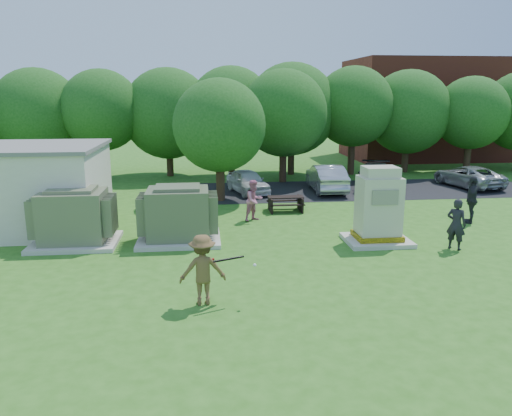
{
  "coord_description": "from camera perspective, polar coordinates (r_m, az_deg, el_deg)",
  "views": [
    {
      "loc": [
        -1.88,
        -13.37,
        5.35
      ],
      "look_at": [
        0.0,
        4.0,
        1.3
      ],
      "focal_mm": 35.0,
      "sensor_mm": 36.0,
      "label": 1
    }
  ],
  "objects": [
    {
      "name": "brick_building",
      "position": [
        45.02,
        20.4,
        10.53
      ],
      "size": [
        15.0,
        8.0,
        8.0
      ],
      "primitive_type": "cube",
      "color": "maroon",
      "rests_on": "ground"
    },
    {
      "name": "ground",
      "position": [
        14.53,
        1.71,
        -8.57
      ],
      "size": [
        120.0,
        120.0,
        0.0
      ],
      "primitive_type": "plane",
      "color": "#2D6619",
      "rests_on": "ground"
    },
    {
      "name": "generator_cabinet",
      "position": [
        18.52,
        13.81,
        -0.21
      ],
      "size": [
        2.29,
        1.88,
        2.79
      ],
      "color": "beige",
      "rests_on": "ground"
    },
    {
      "name": "transformer_right",
      "position": [
        18.43,
        -8.86,
        -0.86
      ],
      "size": [
        3.0,
        2.4,
        2.07
      ],
      "color": "beige",
      "rests_on": "ground"
    },
    {
      "name": "person_walking_right",
      "position": [
        22.65,
        23.43,
        0.88
      ],
      "size": [
        1.02,
        1.25,
        1.99
      ],
      "primitive_type": "imported",
      "rotation": [
        0.0,
        0.0,
        4.17
      ],
      "color": "#25262B",
      "rests_on": "ground"
    },
    {
      "name": "batting_equipment",
      "position": [
        12.77,
        -3.08,
        -5.99
      ],
      "size": [
        1.29,
        0.39,
        0.24
      ],
      "color": "black",
      "rests_on": "ground"
    },
    {
      "name": "person_at_picnic",
      "position": [
        21.19,
        -0.22,
        0.87
      ],
      "size": [
        1.08,
        1.03,
        1.76
      ],
      "primitive_type": "imported",
      "rotation": [
        0.0,
        0.0,
        0.59
      ],
      "color": "#CD6C8E",
      "rests_on": "ground"
    },
    {
      "name": "parking_strip",
      "position": [
        28.8,
        11.91,
        2.07
      ],
      "size": [
        20.0,
        6.0,
        0.01
      ],
      "primitive_type": "cube",
      "color": "#232326",
      "rests_on": "ground"
    },
    {
      "name": "person_by_generator",
      "position": [
        18.62,
        21.91,
        -1.74
      ],
      "size": [
        0.77,
        0.77,
        1.8
      ],
      "primitive_type": "imported",
      "rotation": [
        0.0,
        0.0,
        2.36
      ],
      "color": "black",
      "rests_on": "ground"
    },
    {
      "name": "car_silver_a",
      "position": [
        27.93,
        8.04,
        3.42
      ],
      "size": [
        1.71,
        4.55,
        1.48
      ],
      "primitive_type": "imported",
      "rotation": [
        0.0,
        0.0,
        3.11
      ],
      "color": "#A6A6AB",
      "rests_on": "ground"
    },
    {
      "name": "batter",
      "position": [
        12.93,
        -6.12,
        -7.04
      ],
      "size": [
        1.25,
        0.78,
        1.86
      ],
      "primitive_type": "imported",
      "rotation": [
        0.0,
        0.0,
        3.22
      ],
      "color": "brown",
      "rests_on": "ground"
    },
    {
      "name": "car_white",
      "position": [
        27.2,
        -0.95,
        3.06
      ],
      "size": [
        2.44,
        3.99,
        1.27
      ],
      "primitive_type": "imported",
      "rotation": [
        0.0,
        0.0,
        0.27
      ],
      "color": "silver",
      "rests_on": "ground"
    },
    {
      "name": "tree_row",
      "position": [
        32.1,
        0.33,
        10.92
      ],
      "size": [
        41.3,
        13.3,
        7.3
      ],
      "color": "#47301E",
      "rests_on": "ground"
    },
    {
      "name": "car_dark",
      "position": [
        29.24,
        13.49,
        3.53
      ],
      "size": [
        3.42,
        5.17,
        1.39
      ],
      "primitive_type": "imported",
      "rotation": [
        0.0,
        0.0,
        -0.34
      ],
      "color": "black",
      "rests_on": "ground"
    },
    {
      "name": "picnic_table",
      "position": [
        23.01,
        3.39,
        0.69
      ],
      "size": [
        1.62,
        1.22,
        0.69
      ],
      "color": "black",
      "rests_on": "ground"
    },
    {
      "name": "transformer_left",
      "position": [
        18.97,
        -20.09,
        -1.11
      ],
      "size": [
        3.0,
        2.4,
        2.07
      ],
      "color": "beige",
      "rests_on": "ground"
    },
    {
      "name": "car_silver_b",
      "position": [
        31.42,
        23.05,
        3.35
      ],
      "size": [
        2.9,
        4.79,
        1.24
      ],
      "primitive_type": "imported",
      "rotation": [
        0.0,
        0.0,
        3.34
      ],
      "color": "#A2A3A6",
      "rests_on": "ground"
    }
  ]
}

